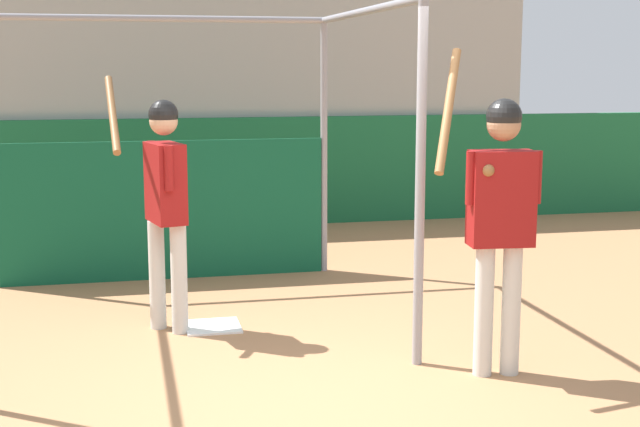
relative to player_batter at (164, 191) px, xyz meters
The scene contains 7 objects.
ground_plane 2.34m from the player_batter, 66.63° to the right, with size 60.00×60.00×0.00m, color #A8754C.
outfield_wall 4.68m from the player_batter, 79.93° to the left, with size 24.00×0.12×1.44m.
bleacher_section 6.73m from the player_batter, 83.01° to the left, with size 8.70×4.00×3.52m.
batting_cage 1.28m from the player_batter, 86.44° to the left, with size 3.31×3.09×2.58m.
home_plate 1.18m from the player_batter, ahead, with size 0.44×0.44×0.02m.
player_batter is the anchor object (origin of this frame).
player_waiting 2.65m from the player_batter, 35.64° to the right, with size 0.81×0.54×2.23m.
Camera 1 is at (-1.12, -5.15, 2.11)m, focal length 50.00 mm.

